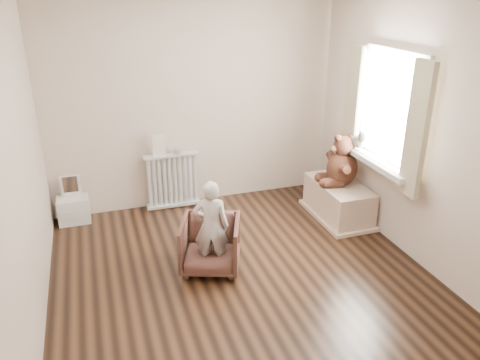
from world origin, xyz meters
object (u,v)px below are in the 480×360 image
object	(u,v)px
toy_vanity	(73,201)
toy_bench	(338,202)
teddy_bear	(342,165)
plush_cat	(358,140)
radiator	(172,179)
armchair	(210,244)
child	(211,226)

from	to	relation	value
toy_vanity	toy_bench	xyz separation A→B (m)	(3.07, -0.87, -0.08)
toy_vanity	teddy_bear	world-z (taller)	teddy_bear
plush_cat	toy_vanity	bearing A→B (deg)	173.65
radiator	armchair	world-z (taller)	radiator
toy_vanity	teddy_bear	xyz separation A→B (m)	(3.08, -0.86, 0.40)
toy_vanity	child	bearing A→B (deg)	-49.35
armchair	child	world-z (taller)	child
radiator	plush_cat	xyz separation A→B (m)	(2.00, -0.98, 0.61)
toy_vanity	child	distance (m)	2.01
child	toy_bench	world-z (taller)	child
armchair	toy_bench	size ratio (longest dim) A/B	0.63
toy_vanity	toy_bench	distance (m)	3.19
toy_bench	teddy_bear	size ratio (longest dim) A/B	1.53
toy_bench	plush_cat	distance (m)	0.82
radiator	teddy_bear	bearing A→B (deg)	-25.44
radiator	plush_cat	world-z (taller)	plush_cat
armchair	child	xyz separation A→B (m)	(0.00, -0.05, 0.23)
toy_vanity	armchair	bearing A→B (deg)	-48.40
teddy_bear	plush_cat	world-z (taller)	plush_cat
child	teddy_bear	size ratio (longest dim) A/B	1.57
radiator	armchair	xyz separation A→B (m)	(0.10, -1.50, -0.13)
teddy_bear	toy_vanity	bearing A→B (deg)	172.32
armchair	child	distance (m)	0.24
radiator	child	world-z (taller)	child
toy_bench	plush_cat	bearing A→B (deg)	-28.96
radiator	toy_vanity	bearing A→B (deg)	-178.58
radiator	toy_vanity	xyz separation A→B (m)	(-1.21, -0.03, -0.11)
radiator	teddy_bear	distance (m)	2.10
toy_vanity	armchair	xyz separation A→B (m)	(1.30, -1.47, -0.01)
armchair	plush_cat	world-z (taller)	plush_cat
child	plush_cat	xyz separation A→B (m)	(1.91, 0.57, 0.50)
armchair	child	bearing A→B (deg)	-69.36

